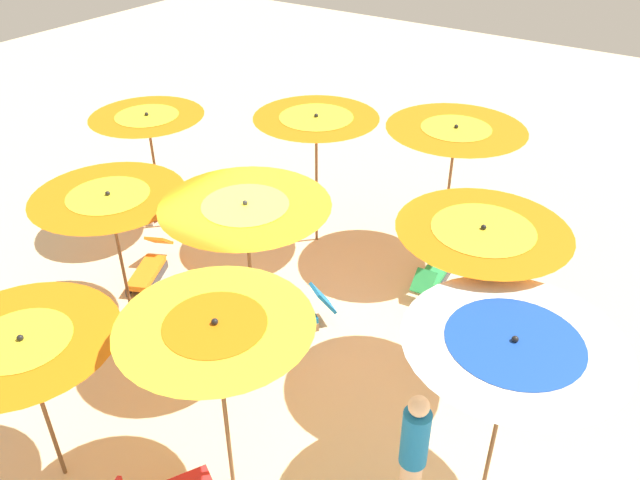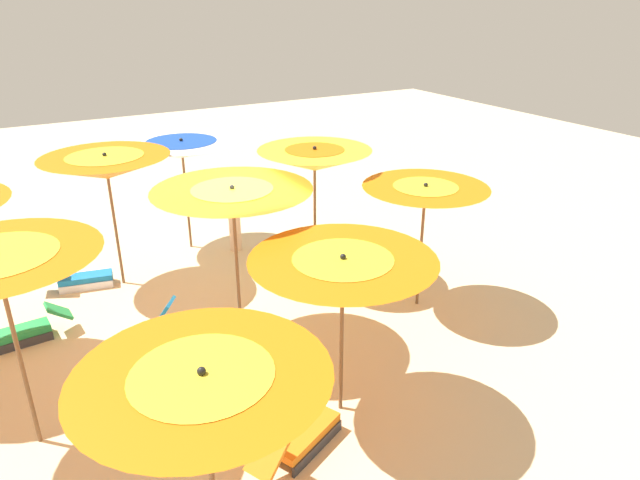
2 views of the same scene
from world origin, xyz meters
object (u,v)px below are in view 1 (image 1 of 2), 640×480
Objects in this scene: beach_umbrella_3 at (316,127)px; beach_ball at (479,215)px; beach_umbrella_2 at (25,351)px; beachgoer_0 at (413,454)px; lounger_4 at (292,318)px; beach_umbrella_0 at (148,124)px; lounger_3 at (139,206)px; beach_umbrella_7 at (481,242)px; lounger_0 at (493,337)px; lounger_5 at (435,273)px; lounger_1 at (149,268)px; beach_umbrella_5 at (217,338)px; beach_umbrella_4 at (246,215)px; beach_umbrella_1 at (110,208)px; beach_umbrella_8 at (512,353)px; beach_umbrella_6 at (455,140)px.

beach_umbrella_3 is 3.88m from beach_ball.
beachgoer_0 is (-3.64, -1.85, -1.02)m from beach_umbrella_2.
beach_umbrella_2 is 4.21m from beachgoer_0.
beach_umbrella_3 is at bearing -120.27° from lounger_4.
beach_umbrella_0 reaches higher than lounger_3.
beach_umbrella_7 is at bearing 179.99° from beachgoer_0.
beach_umbrella_3 reaches higher than beach_umbrella_7.
lounger_3 is (7.29, 0.18, -0.01)m from lounger_0.
beach_umbrella_2 is at bearing 22.28° from lounger_4.
lounger_0 is 1.07× the size of lounger_3.
beach_umbrella_3 is 4.47m from lounger_0.
beach_umbrella_7 reaches higher than lounger_5.
lounger_3 is (1.75, -1.39, -0.00)m from lounger_1.
lounger_5 is (-4.11, -2.60, -0.02)m from lounger_1.
beach_umbrella_0 is 3.03m from beach_umbrella_3.
beach_umbrella_5 reaches higher than beach_umbrella_7.
beach_umbrella_5 reaches higher than beach_umbrella_2.
beach_umbrella_2 is at bearing -71.76° from beachgoer_0.
lounger_4 is 2.67m from lounger_5.
beach_umbrella_5 is 5.38m from lounger_5.
lounger_0 is at bearing 80.53° from lounger_1.
beach_umbrella_5 reaches higher than lounger_3.
beach_umbrella_7 is 1.97× the size of lounger_4.
beach_ball is (-1.41, -5.26, -2.11)m from beach_umbrella_4.
lounger_5 is 4.49m from beachgoer_0.
beach_umbrella_5 is at bearing 171.87° from lounger_5.
beach_umbrella_4 is at bearing 57.25° from lounger_1.
beach_umbrella_1 is 1.01× the size of beach_umbrella_2.
beach_umbrella_4 reaches higher than lounger_0.
beach_umbrella_3 is (0.39, -5.98, 0.30)m from beach_umbrella_2.
lounger_0 is at bearing 164.79° from beach_umbrella_3.
beach_umbrella_5 is 1.02× the size of beach_umbrella_7.
beach_umbrella_1 is 0.95× the size of beach_umbrella_8.
beach_umbrella_0 is at bearing -167.36° from lounger_1.
beach_umbrella_8 is 1.31× the size of beachgoer_0.
beach_umbrella_6 reaches higher than lounger_3.
beach_umbrella_4 reaches higher than beach_umbrella_7.
lounger_5 is (-2.41, 0.00, -2.06)m from beach_umbrella_3.
beach_umbrella_1 is 5.21m from beach_umbrella_7.
beach_umbrella_6 is (-1.28, -3.80, -0.02)m from beach_umbrella_4.
beach_umbrella_6 reaches higher than lounger_0.
lounger_5 is (-1.28, -2.34, -0.03)m from lounger_4.
beach_umbrella_2 is 1.74× the size of lounger_4.
beach_umbrella_7 reaches higher than beach_ball.
beach_umbrella_0 is 1.32× the size of beachgoer_0.
beach_umbrella_2 is (-1.66, 2.56, 0.04)m from beach_umbrella_1.
beachgoer_0 is (-2.89, 1.79, 0.71)m from lounger_4.
beach_umbrella_6 is at bearing -163.86° from lounger_4.
beach_umbrella_8 is at bearing 107.59° from lounger_4.
lounger_3 is (0.70, -0.03, -1.91)m from beach_umbrella_0.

